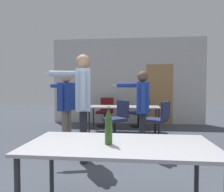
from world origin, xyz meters
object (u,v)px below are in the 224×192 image
at_px(person_left_plaid, 66,102).
at_px(office_chair_mid_tucked, 140,114).
at_px(office_chair_near_pushed, 158,122).
at_px(person_center_tall, 82,97).
at_px(office_chair_side_rolled, 105,113).
at_px(beer_bottle, 109,126).
at_px(office_chair_far_left, 117,121).
at_px(person_far_watching, 142,103).
at_px(drink_cup, 119,105).

bearing_deg(person_left_plaid, office_chair_mid_tucked, -29.38).
xyz_separation_m(person_left_plaid, office_chair_near_pushed, (2.06, 0.56, -0.51)).
height_order(person_center_tall, office_chair_side_rolled, person_center_tall).
distance_m(person_left_plaid, beer_bottle, 2.69).
xyz_separation_m(office_chair_far_left, beer_bottle, (0.15, -3.09, 0.46)).
xyz_separation_m(person_left_plaid, office_chair_mid_tucked, (1.70, 2.15, -0.53)).
bearing_deg(office_chair_mid_tucked, beer_bottle, -135.34).
height_order(person_center_tall, person_left_plaid, person_center_tall).
bearing_deg(person_far_watching, person_center_tall, 122.30).
bearing_deg(office_chair_side_rolled, office_chair_near_pushed, 142.83).
bearing_deg(office_chair_near_pushed, office_chair_side_rolled, 73.86).
xyz_separation_m(beer_bottle, drink_cup, (-0.15, 3.71, -0.12)).
xyz_separation_m(person_far_watching, office_chair_side_rolled, (-1.05, 2.49, -0.52)).
height_order(person_far_watching, office_chair_near_pushed, person_far_watching).
bearing_deg(office_chair_side_rolled, person_center_tall, 101.17).
relative_size(person_center_tall, drink_cup, 17.53).
relative_size(person_center_tall, person_far_watching, 1.15).
relative_size(office_chair_far_left, office_chair_side_rolled, 1.01).
height_order(person_far_watching, person_left_plaid, person_far_watching).
distance_m(office_chair_mid_tucked, office_chair_far_left, 1.58).
distance_m(person_center_tall, person_far_watching, 1.22).
bearing_deg(office_chair_far_left, drink_cup, -40.59).
relative_size(person_center_tall, office_chair_far_left, 1.95).
bearing_deg(beer_bottle, person_left_plaid, 117.04).
relative_size(office_chair_far_left, drink_cup, 9.00).
bearing_deg(office_chair_far_left, office_chair_near_pushed, -138.28).
relative_size(person_left_plaid, beer_bottle, 4.38).
height_order(person_center_tall, drink_cup, person_center_tall).
distance_m(person_center_tall, drink_cup, 2.33).
distance_m(office_chair_far_left, beer_bottle, 3.13).
bearing_deg(beer_bottle, person_center_tall, 112.87).
relative_size(office_chair_mid_tucked, beer_bottle, 2.50).
bearing_deg(person_left_plaid, person_far_watching, -91.13).
bearing_deg(office_chair_mid_tucked, office_chair_near_pushed, -116.39).
height_order(office_chair_near_pushed, office_chair_side_rolled, office_chair_near_pushed).
height_order(office_chair_far_left, beer_bottle, beer_bottle).
bearing_deg(office_chair_near_pushed, person_left_plaid, 136.93).
height_order(person_center_tall, office_chair_near_pushed, person_center_tall).
distance_m(office_chair_mid_tucked, drink_cup, 1.10).
bearing_deg(person_center_tall, person_left_plaid, 20.38).
bearing_deg(office_chair_mid_tucked, person_center_tall, -148.80).
xyz_separation_m(person_center_tall, office_chair_near_pushed, (1.45, 1.50, -0.67)).
bearing_deg(drink_cup, beer_bottle, -87.67).
height_order(office_chair_mid_tucked, drink_cup, office_chair_mid_tucked).
bearing_deg(office_chair_far_left, person_center_tall, 123.35).
height_order(office_chair_side_rolled, beer_bottle, beer_bottle).
relative_size(beer_bottle, drink_cup, 3.47).
bearing_deg(office_chair_side_rolled, drink_cup, 129.83).
xyz_separation_m(person_center_tall, person_left_plaid, (-0.61, 0.94, -0.16)).
distance_m(person_center_tall, office_chair_near_pushed, 2.20).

